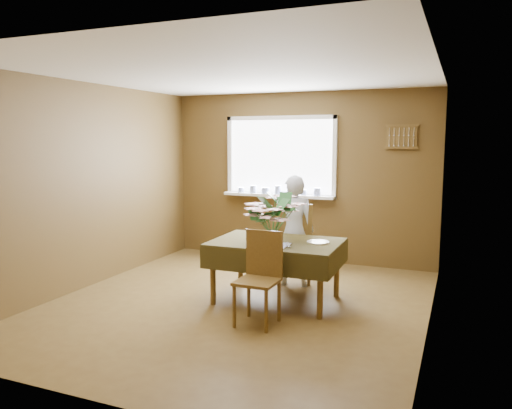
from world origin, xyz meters
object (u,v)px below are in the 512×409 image
at_px(seated_woman, 294,231).
at_px(dining_table, 276,248).
at_px(flower_bouquet, 273,215).
at_px(chair_far, 295,240).
at_px(chair_near, 260,273).

bearing_deg(seated_woman, dining_table, 79.38).
relative_size(dining_table, flower_bouquet, 2.44).
distance_m(chair_far, seated_woman, 0.18).
height_order(dining_table, seated_woman, seated_woman).
relative_size(chair_near, seated_woman, 0.66).
xyz_separation_m(dining_table, flower_bouquet, (0.03, -0.19, 0.41)).
relative_size(dining_table, chair_far, 1.39).
bearing_deg(dining_table, chair_far, 91.52).
bearing_deg(chair_far, dining_table, 80.07).
height_order(chair_far, flower_bouquet, flower_bouquet).
bearing_deg(dining_table, flower_bouquet, -82.99).
bearing_deg(flower_bouquet, chair_near, -83.69).
relative_size(seated_woman, flower_bouquet, 2.36).
height_order(chair_far, chair_near, chair_far).
bearing_deg(chair_near, dining_table, 98.02).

